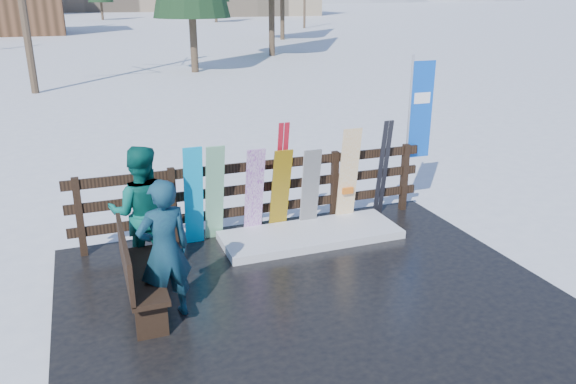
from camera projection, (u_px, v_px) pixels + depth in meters
name	position (u px, v px, depth m)	size (l,w,h in m)	color
ground	(312.00, 302.00, 6.93)	(700.00, 700.00, 0.00)	white
deck	(312.00, 299.00, 6.92)	(6.00, 5.00, 0.08)	black
fence	(258.00, 190.00, 8.63)	(5.60, 0.10, 1.15)	black
snow_patch	(311.00, 235.00, 8.51)	(2.70, 1.00, 0.12)	white
bench	(136.00, 271.00, 6.41)	(0.41, 1.50, 0.97)	black
snowboard_0	(194.00, 197.00, 8.06)	(0.27, 0.03, 1.53)	#07ADEC
snowboard_1	(215.00, 194.00, 8.16)	(0.27, 0.03, 1.57)	silver
snowboard_2	(280.00, 191.00, 8.52)	(0.29, 0.03, 1.40)	#FFBC08
snowboard_3	(254.00, 193.00, 8.38)	(0.28, 0.03, 1.44)	white
snowboard_4	(310.00, 189.00, 8.69)	(0.29, 0.03, 1.31)	black
snowboard_5	(348.00, 176.00, 8.86)	(0.31, 0.03, 1.59)	white
ski_pair_a	(281.00, 177.00, 8.53)	(0.16, 0.34, 1.75)	red
ski_pair_b	(383.00, 169.00, 9.13)	(0.17, 0.24, 1.64)	black
rental_flag	(418.00, 116.00, 9.28)	(0.45, 0.04, 2.60)	silver
person_front	(165.00, 251.00, 6.20)	(0.60, 0.40, 1.66)	#134953
person_back	(142.00, 212.00, 7.19)	(0.85, 0.66, 1.74)	#09544A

